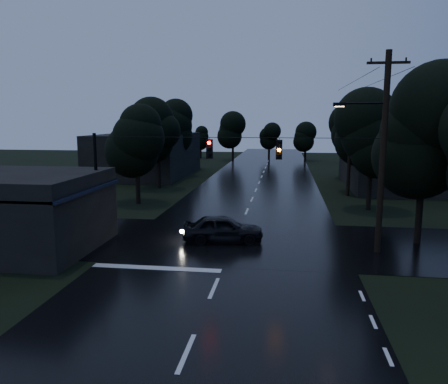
# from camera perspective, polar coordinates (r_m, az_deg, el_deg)

# --- Properties ---
(ground) EXTENTS (160.00, 160.00, 0.00)m
(ground) POSITION_cam_1_polar(r_m,az_deg,el_deg) (13.54, -4.96, -20.31)
(ground) COLOR black
(ground) RESTS_ON ground
(main_road) EXTENTS (12.00, 120.00, 0.02)m
(main_road) POSITION_cam_1_polar(r_m,az_deg,el_deg) (42.07, 4.20, 0.23)
(main_road) COLOR black
(main_road) RESTS_ON ground
(cross_street) EXTENTS (60.00, 9.00, 0.02)m
(cross_street) POSITION_cam_1_polar(r_m,az_deg,el_deg) (24.53, 1.35, -6.44)
(cross_street) COLOR black
(cross_street) RESTS_ON ground
(building_far_right) EXTENTS (10.00, 14.00, 4.40)m
(building_far_right) POSITION_cam_1_polar(r_m,az_deg,el_deg) (47.04, 21.88, 3.25)
(building_far_right) COLOR black
(building_far_right) RESTS_ON ground
(building_far_left) EXTENTS (10.00, 16.00, 5.00)m
(building_far_left) POSITION_cam_1_polar(r_m,az_deg,el_deg) (54.25, -10.01, 4.84)
(building_far_left) COLOR black
(building_far_left) RESTS_ON ground
(utility_pole_main) EXTENTS (3.50, 0.30, 10.00)m
(utility_pole_main) POSITION_cam_1_polar(r_m,az_deg,el_deg) (22.97, 19.86, 5.25)
(utility_pole_main) COLOR black
(utility_pole_main) RESTS_ON ground
(utility_pole_far) EXTENTS (2.00, 0.30, 7.50)m
(utility_pole_far) POSITION_cam_1_polar(r_m,az_deg,el_deg) (39.94, 16.08, 5.00)
(utility_pole_far) COLOR black
(utility_pole_far) RESTS_ON ground
(anchor_pole_left) EXTENTS (0.18, 0.18, 6.00)m
(anchor_pole_left) POSITION_cam_1_polar(r_m,az_deg,el_deg) (24.94, -16.29, 0.50)
(anchor_pole_left) COLOR black
(anchor_pole_left) RESTS_ON ground
(span_signals) EXTENTS (15.00, 0.37, 1.12)m
(span_signals) POSITION_cam_1_polar(r_m,az_deg,el_deg) (22.58, 2.51, 5.70)
(span_signals) COLOR black
(span_signals) RESTS_ON ground
(tree_corner_near) EXTENTS (4.48, 4.48, 9.44)m
(tree_corner_near) POSITION_cam_1_polar(r_m,az_deg,el_deg) (25.51, 24.78, 6.97)
(tree_corner_near) COLOR black
(tree_corner_near) RESTS_ON ground
(tree_left_a) EXTENTS (3.92, 3.92, 8.26)m
(tree_left_a) POSITION_cam_1_polar(r_m,az_deg,el_deg) (35.47, -11.38, 6.88)
(tree_left_a) COLOR black
(tree_left_a) RESTS_ON ground
(tree_left_b) EXTENTS (4.20, 4.20, 8.85)m
(tree_left_b) POSITION_cam_1_polar(r_m,az_deg,el_deg) (43.25, -8.63, 7.88)
(tree_left_b) COLOR black
(tree_left_b) RESTS_ON ground
(tree_left_c) EXTENTS (4.48, 4.48, 9.44)m
(tree_left_c) POSITION_cam_1_polar(r_m,az_deg,el_deg) (53.04, -6.16, 8.61)
(tree_left_c) COLOR black
(tree_left_c) RESTS_ON ground
(tree_right_a) EXTENTS (4.20, 4.20, 8.85)m
(tree_right_a) POSITION_cam_1_polar(r_m,az_deg,el_deg) (34.04, 18.78, 7.10)
(tree_right_a) COLOR black
(tree_right_a) RESTS_ON ground
(tree_right_b) EXTENTS (4.48, 4.48, 9.44)m
(tree_right_b) POSITION_cam_1_polar(r_m,az_deg,el_deg) (42.02, 17.61, 8.02)
(tree_right_b) COLOR black
(tree_right_b) RESTS_ON ground
(tree_right_c) EXTENTS (4.76, 4.76, 10.03)m
(tree_right_c) POSITION_cam_1_polar(r_m,az_deg,el_deg) (51.98, 16.47, 8.68)
(tree_right_c) COLOR black
(tree_right_c) RESTS_ON ground
(car) EXTENTS (4.62, 2.34, 1.51)m
(car) POSITION_cam_1_polar(r_m,az_deg,el_deg) (24.24, -0.12, -4.79)
(car) COLOR black
(car) RESTS_ON ground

